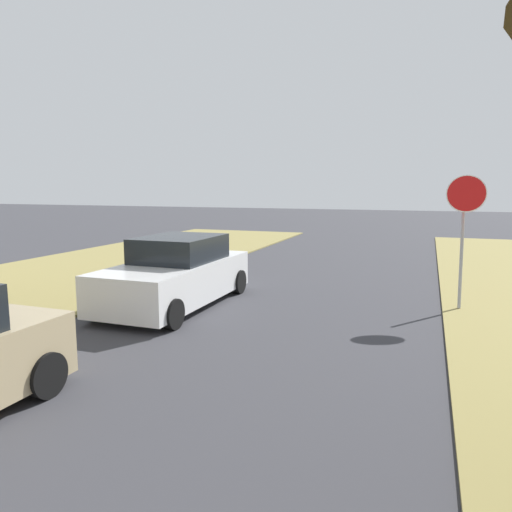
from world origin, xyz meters
name	(u,v)px	position (x,y,z in m)	size (l,w,h in m)	color
stop_sign_far	(465,213)	(3.95, 14.35, 2.15)	(0.81, 0.73, 2.91)	#9EA0A5
parked_sedan_white	(177,274)	(-2.14, 12.64, 0.72)	(1.96, 4.41, 1.57)	white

